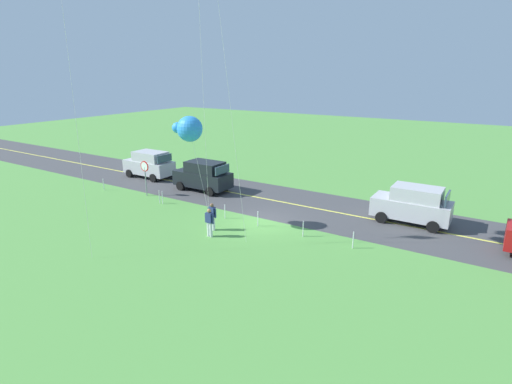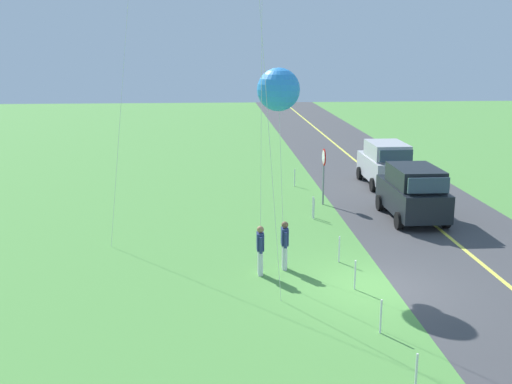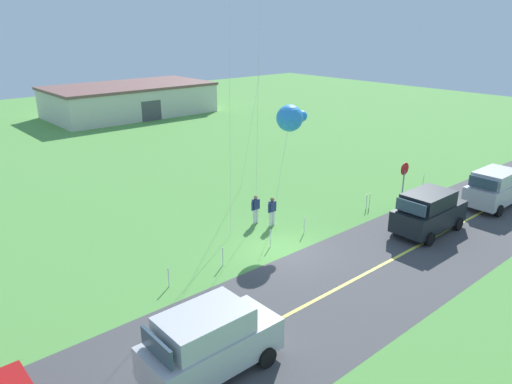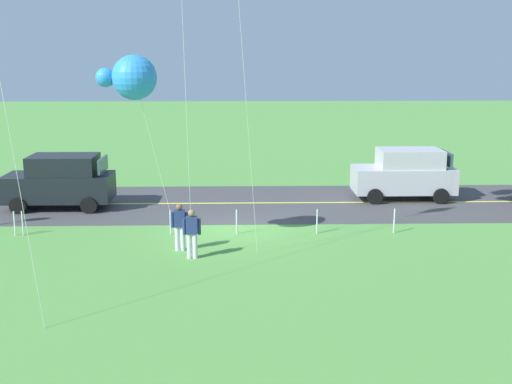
% 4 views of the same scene
% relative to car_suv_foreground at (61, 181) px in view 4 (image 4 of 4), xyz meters
% --- Properties ---
extents(ground_plane, '(120.00, 120.00, 0.10)m').
position_rel_car_suv_foreground_xyz_m(ground_plane, '(-7.22, 3.35, -1.20)').
color(ground_plane, '#549342').
extents(asphalt_road, '(120.00, 7.00, 0.00)m').
position_rel_car_suv_foreground_xyz_m(asphalt_road, '(-7.22, -0.65, -1.15)').
color(asphalt_road, '#424244').
rests_on(asphalt_road, ground).
extents(road_centre_stripe, '(120.00, 0.16, 0.00)m').
position_rel_car_suv_foreground_xyz_m(road_centre_stripe, '(-7.22, -0.65, -1.15)').
color(road_centre_stripe, '#E5E04C').
rests_on(road_centre_stripe, asphalt_road).
extents(car_suv_foreground, '(4.40, 2.12, 2.24)m').
position_rel_car_suv_foreground_xyz_m(car_suv_foreground, '(0.00, 0.00, 0.00)').
color(car_suv_foreground, black).
rests_on(car_suv_foreground, ground).
extents(car_parked_west_near, '(4.40, 2.12, 2.24)m').
position_rel_car_suv_foreground_xyz_m(car_parked_west_near, '(-14.82, -1.29, 0.00)').
color(car_parked_west_near, '#B7B7BC').
rests_on(car_parked_west_near, ground).
extents(person_adult_near, '(0.58, 0.22, 1.60)m').
position_rel_car_suv_foreground_xyz_m(person_adult_near, '(-5.51, 5.94, -0.29)').
color(person_adult_near, silver).
rests_on(person_adult_near, ground).
extents(person_adult_companion, '(0.58, 0.22, 1.60)m').
position_rel_car_suv_foreground_xyz_m(person_adult_companion, '(-5.98, 6.76, -0.29)').
color(person_adult_companion, silver).
rests_on(person_adult_companion, ground).
extents(kite_red_low, '(2.47, 1.40, 6.37)m').
position_rel_car_suv_foreground_xyz_m(kite_red_low, '(-4.18, 6.05, 4.52)').
color(kite_red_low, silver).
rests_on(kite_red_low, ground).
extents(fence_post_0, '(0.05, 0.05, 0.90)m').
position_rel_car_suv_foreground_xyz_m(fence_post_0, '(-13.09, 4.05, -0.70)').
color(fence_post_0, silver).
rests_on(fence_post_0, ground).
extents(fence_post_1, '(0.05, 0.05, 0.90)m').
position_rel_car_suv_foreground_xyz_m(fence_post_1, '(-10.29, 4.05, -0.70)').
color(fence_post_1, silver).
rests_on(fence_post_1, ground).
extents(fence_post_2, '(0.05, 0.05, 0.90)m').
position_rel_car_suv_foreground_xyz_m(fence_post_2, '(-7.38, 4.05, -0.70)').
color(fence_post_2, silver).
rests_on(fence_post_2, ground).
extents(fence_post_3, '(0.05, 0.05, 0.90)m').
position_rel_car_suv_foreground_xyz_m(fence_post_3, '(-5.00, 4.05, -0.70)').
color(fence_post_3, silver).
rests_on(fence_post_3, ground).
extents(fence_post_4, '(0.05, 0.05, 0.90)m').
position_rel_car_suv_foreground_xyz_m(fence_post_4, '(0.28, 4.05, -0.70)').
color(fence_post_4, silver).
rests_on(fence_post_4, ground).
extents(fence_post_5, '(0.05, 0.05, 0.90)m').
position_rel_car_suv_foreground_xyz_m(fence_post_5, '(0.57, 4.05, -0.70)').
color(fence_post_5, silver).
rests_on(fence_post_5, ground).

